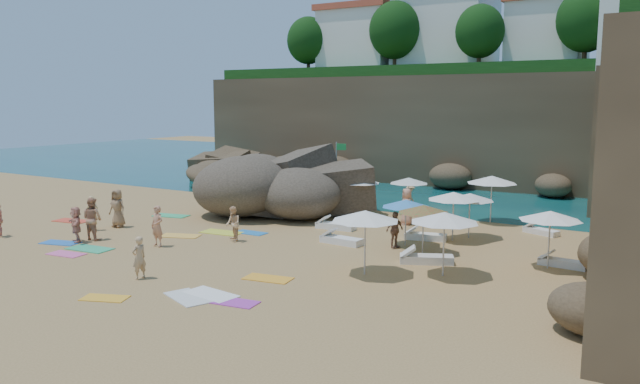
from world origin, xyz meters
The scene contains 50 objects.
ground centered at (0.00, 0.00, 0.00)m, with size 120.00×120.00×0.00m, color tan.
seawater centered at (0.00, 30.00, 0.00)m, with size 120.00×120.00×0.00m, color #0C4751.
cliff_back centered at (2.00, 25.00, 4.00)m, with size 44.00×8.00×8.00m, color brown.
rock_promontory centered at (-11.00, 16.00, 0.00)m, with size 12.00×7.00×2.00m, color brown, non-canonical shape.
clifftop_buildings centered at (2.96, 25.79, 11.24)m, with size 28.48×9.48×7.00m.
clifftop_trees centered at (4.78, 19.52, 11.26)m, with size 35.60×23.82×4.40m.
marina_masts centered at (-16.50, 30.00, 3.00)m, with size 3.10×0.10×6.00m.
rock_outcrop centered at (-3.79, 7.66, 0.00)m, with size 9.09×6.82×3.64m, color brown, non-canonical shape.
flag_pole centered at (-2.48, 12.49, 2.31)m, with size 0.71×0.10×3.62m.
parasol_0 centered at (3.45, 9.95, 1.86)m, with size 2.15×2.15×2.03m.
parasol_1 centered at (1.26, 8.36, 1.92)m, with size 2.21×2.21×2.09m.
parasol_2 centered at (7.99, 10.00, 2.22)m, with size 2.55×2.55×2.41m.
parasol_3 centered at (7.76, 4.94, 2.02)m, with size 2.33×2.33×2.20m.
parasol_4 centered at (12.39, 2.34, 2.00)m, with size 2.30×2.30×2.18m.
parasol_5 centered at (8.20, 5.86, 1.89)m, with size 2.18×2.18×2.06m.
parasol_6 centered at (7.53, 2.01, 1.86)m, with size 2.14×2.14×2.02m.
parasol_9 centered at (6.93, -1.98, 2.15)m, with size 2.48×2.48×2.35m.
parasol_10 centered at (6.33, 2.99, 1.84)m, with size 2.12×2.12×2.01m.
parasol_11 centered at (9.40, -0.68, 2.13)m, with size 2.45×2.45×2.32m.
lounger_0 centered at (2.05, 4.39, 0.15)m, with size 1.94×0.65×0.30m, color white.
lounger_1 centered at (10.85, 8.40, 0.13)m, with size 1.67×0.56×0.26m, color white.
lounger_2 centered at (6.67, 4.47, 0.14)m, with size 1.86×0.62×0.29m, color white.
lounger_3 centered at (8.25, 0.65, 0.16)m, with size 2.03×0.68×0.32m, color silver.
lounger_4 centered at (12.83, 2.86, 0.14)m, with size 1.75×0.58×0.27m, color white.
lounger_5 centered at (3.84, 1.79, 0.15)m, with size 1.93×0.64×0.30m, color white.
towel_0 centered at (-6.78, -4.54, 0.01)m, with size 1.66×0.83×0.03m, color blue.
towel_1 centered at (-4.81, -5.70, 0.01)m, with size 1.55×0.77×0.03m, color pink.
towel_2 centered at (1.17, -8.72, 0.01)m, with size 1.45×0.72×0.03m, color yellow.
towel_3 centered at (-4.75, -4.60, 0.02)m, with size 1.94×0.97×0.03m, color #34B67A.
towel_4 centered at (-3.28, -0.74, 0.02)m, with size 1.78×0.89×0.03m, color #FFB943.
towel_5 centered at (3.79, -6.68, 0.02)m, with size 1.84×0.92×0.03m, color white.
towel_6 centered at (4.92, -6.91, 0.01)m, with size 1.53×0.77×0.03m, color #B638B6.
towel_7 centered at (-10.66, -1.02, 0.02)m, with size 1.89×0.94×0.03m, color #EB4229.
towel_8 centered at (-0.94, 1.51, 0.01)m, with size 1.55×0.78×0.03m, color #267FCE.
towel_10 centered at (4.28, -4.25, 0.01)m, with size 1.69×0.84×0.03m, color #FFA828.
towel_11 centered at (-7.31, 2.73, 0.02)m, with size 1.89×0.94×0.03m, color #35BB73.
towel_12 centered at (-2.15, 0.83, 0.02)m, with size 1.95×0.97×0.03m, color #DFE93D.
towel_13 centered at (3.38, -7.31, 0.02)m, with size 1.81×0.90×0.03m, color silver.
person_stand_0 centered at (-7.78, -2.02, 0.84)m, with size 0.61×0.40×1.68m, color #DFB875.
person_stand_1 centered at (-6.10, -3.33, 0.96)m, with size 0.94×0.73×1.93m, color tan.
person_stand_2 centered at (3.04, 11.16, 0.75)m, with size 0.96×0.40×1.49m, color #ECBC86.
person_stand_3 centered at (6.14, 2.30, 0.79)m, with size 0.92×0.39×1.58m, color #906348.
person_stand_4 centered at (4.52, 7.24, 0.92)m, with size 0.90×0.49×1.84m, color tan.
person_stand_5 centered at (-1.66, 10.11, 0.76)m, with size 1.41×0.41×1.52m, color tan.
person_stand_6 centered at (0.43, -6.59, 0.76)m, with size 0.56×0.37×1.53m, color tan.
person_lie_1 centered at (-10.27, -5.16, 0.19)m, with size 0.90×1.53×0.37m, color #F0A188.
person_lie_2 centered at (-7.36, -0.83, 0.25)m, with size 0.91×1.86×0.50m, color #96704B.
person_lie_3 centered at (-6.25, -4.08, 0.21)m, with size 1.45×1.57×0.42m, color tan.
person_lie_4 centered at (-2.62, -2.77, 0.21)m, with size 0.63×1.74×0.42m, color tan.
person_lie_5 centered at (-0.49, -0.32, 0.29)m, with size 0.75×1.54×0.58m, color #EBBB86.
Camera 1 is at (16.92, -21.40, 6.23)m, focal length 35.00 mm.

